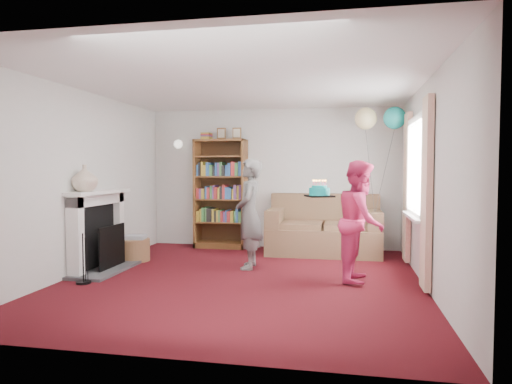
% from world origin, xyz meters
% --- Properties ---
extents(ground, '(5.00, 5.00, 0.00)m').
position_xyz_m(ground, '(0.00, 0.00, 0.00)').
color(ground, '#36080A').
rests_on(ground, ground).
extents(wall_back, '(4.50, 0.02, 2.50)m').
position_xyz_m(wall_back, '(0.00, 2.51, 1.25)').
color(wall_back, silver).
rests_on(wall_back, ground).
extents(wall_left, '(0.02, 5.00, 2.50)m').
position_xyz_m(wall_left, '(-2.26, 0.00, 1.25)').
color(wall_left, silver).
rests_on(wall_left, ground).
extents(wall_right, '(0.02, 5.00, 2.50)m').
position_xyz_m(wall_right, '(2.26, 0.00, 1.25)').
color(wall_right, silver).
rests_on(wall_right, ground).
extents(ceiling, '(4.50, 5.00, 0.01)m').
position_xyz_m(ceiling, '(0.00, 0.00, 2.50)').
color(ceiling, white).
rests_on(ceiling, wall_back).
extents(fireplace, '(0.55, 1.80, 1.12)m').
position_xyz_m(fireplace, '(-2.09, 0.19, 0.51)').
color(fireplace, '#3F3F42').
rests_on(fireplace, ground).
extents(window_bay, '(0.14, 2.02, 2.20)m').
position_xyz_m(window_bay, '(2.21, 0.60, 1.20)').
color(window_bay, white).
rests_on(window_bay, ground).
extents(wall_sconce, '(0.16, 0.23, 0.16)m').
position_xyz_m(wall_sconce, '(-1.75, 2.36, 1.88)').
color(wall_sconce, gold).
rests_on(wall_sconce, ground).
extents(bookcase, '(0.92, 0.42, 2.16)m').
position_xyz_m(bookcase, '(-0.91, 2.30, 0.96)').
color(bookcase, '#472B14').
rests_on(bookcase, ground).
extents(sofa, '(1.87, 0.99, 0.99)m').
position_xyz_m(sofa, '(0.94, 2.08, 0.36)').
color(sofa, brown).
rests_on(sofa, ground).
extents(wicker_basket, '(0.45, 0.45, 0.40)m').
position_xyz_m(wicker_basket, '(-1.90, 0.84, 0.18)').
color(wicker_basket, '#895F40').
rests_on(wicker_basket, ground).
extents(person_striped, '(0.43, 0.61, 1.57)m').
position_xyz_m(person_striped, '(-0.06, 0.68, 0.79)').
color(person_striped, black).
rests_on(person_striped, ground).
extents(person_magenta, '(0.67, 0.82, 1.53)m').
position_xyz_m(person_magenta, '(1.49, 0.23, 0.77)').
color(person_magenta, '#D1295C').
rests_on(person_magenta, ground).
extents(birthday_cake, '(0.33, 0.33, 0.22)m').
position_xyz_m(birthday_cake, '(0.96, 0.38, 1.13)').
color(birthday_cake, black).
rests_on(birthday_cake, ground).
extents(balloons, '(0.79, 0.35, 1.70)m').
position_xyz_m(balloons, '(1.82, 1.76, 2.22)').
color(balloons, '#3F3F3F').
rests_on(balloons, ground).
extents(mantel_vase, '(0.45, 0.45, 0.36)m').
position_xyz_m(mantel_vase, '(-2.12, -0.15, 1.30)').
color(mantel_vase, beige).
rests_on(mantel_vase, fireplace).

